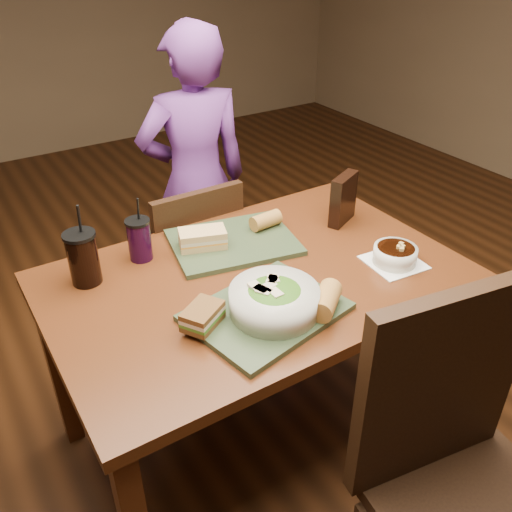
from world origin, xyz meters
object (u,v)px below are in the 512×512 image
at_px(sandwich_near, 203,316).
at_px(cup_berry, 139,239).
at_px(chair_far, 192,268).
at_px(chip_bag, 343,199).
at_px(dining_table, 256,298).
at_px(tray_far, 233,242).
at_px(diner, 196,182).
at_px(sandwich_far, 203,238).
at_px(salad_bowl, 274,299).
at_px(tray_near, 266,312).
at_px(baguette_near, 326,300).
at_px(cup_cola, 83,258).
at_px(soup_bowl, 395,255).
at_px(baguette_far, 266,220).
at_px(chair_near, 461,471).

bearing_deg(sandwich_near, cup_berry, 90.14).
distance_m(chair_far, chip_bag, 0.70).
bearing_deg(chip_bag, dining_table, 171.32).
height_order(tray_far, sandwich_near, sandwich_near).
distance_m(diner, sandwich_far, 0.71).
relative_size(tray_far, salad_bowl, 1.65).
relative_size(tray_near, baguette_near, 3.16).
relative_size(dining_table, cup_cola, 4.87).
xyz_separation_m(baguette_near, cup_cola, (-0.52, 0.53, 0.04)).
height_order(chair_far, soup_bowl, chair_far).
xyz_separation_m(soup_bowl, baguette_far, (-0.24, 0.40, 0.01)).
relative_size(chair_near, diner, 0.75).
height_order(salad_bowl, cup_berry, cup_berry).
xyz_separation_m(sandwich_near, baguette_far, (0.45, 0.37, 0.00)).
relative_size(tray_far, baguette_near, 3.16).
bearing_deg(tray_far, diner, 74.36).
distance_m(baguette_far, chip_bag, 0.30).
distance_m(soup_bowl, cup_berry, 0.84).
distance_m(dining_table, tray_far, 0.23).
height_order(dining_table, baguette_far, baguette_far).
distance_m(soup_bowl, sandwich_far, 0.64).
height_order(diner, sandwich_near, diner).
height_order(chair_far, baguette_near, chair_far).
bearing_deg(dining_table, sandwich_far, 108.50).
xyz_separation_m(soup_bowl, cup_cola, (-0.89, 0.44, 0.06)).
distance_m(sandwich_near, baguette_near, 0.35).
distance_m(chair_far, cup_cola, 0.66).
bearing_deg(cup_berry, salad_bowl, -68.33).
xyz_separation_m(tray_far, cup_berry, (-0.30, 0.09, 0.06)).
height_order(chair_near, cup_cola, chair_near).
bearing_deg(baguette_near, cup_cola, 134.45).
relative_size(diner, baguette_near, 10.49).
relative_size(tray_far, cup_berry, 1.89).
bearing_deg(diner, sandwich_far, 74.37).
relative_size(chair_far, cup_cola, 3.23).
relative_size(salad_bowl, chip_bag, 1.38).
bearing_deg(salad_bowl, tray_near, 126.51).
distance_m(sandwich_near, cup_berry, 0.44).
bearing_deg(sandwich_near, tray_far, 49.30).
distance_m(chair_far, salad_bowl, 0.81).
distance_m(dining_table, chip_bag, 0.52).
height_order(salad_bowl, sandwich_near, salad_bowl).
xyz_separation_m(baguette_near, chip_bag, (0.41, 0.41, 0.04)).
bearing_deg(soup_bowl, diner, 101.02).
bearing_deg(sandwich_near, cup_cola, 116.19).
relative_size(chair_near, cup_cola, 3.92).
bearing_deg(chair_near, baguette_near, 94.45).
xyz_separation_m(tray_far, baguette_far, (0.15, 0.02, 0.04)).
distance_m(diner, cup_berry, 0.76).
height_order(chair_far, baguette_far, chair_far).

